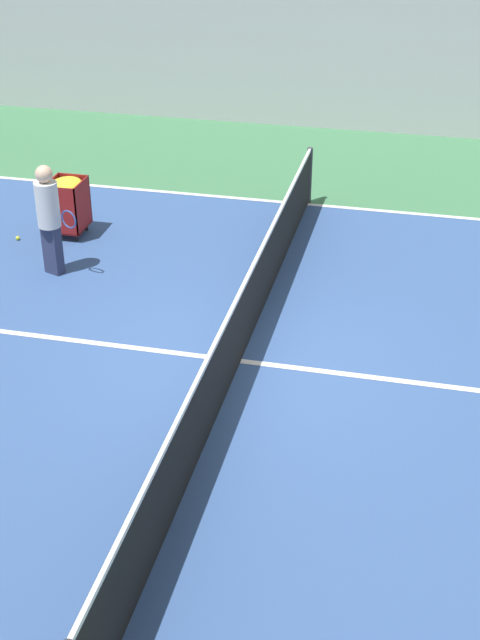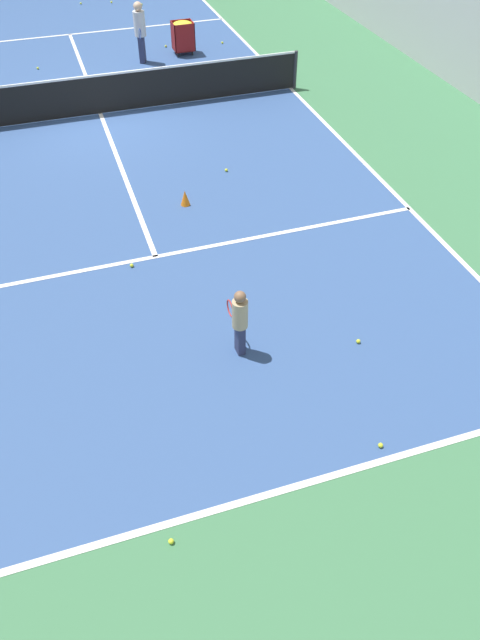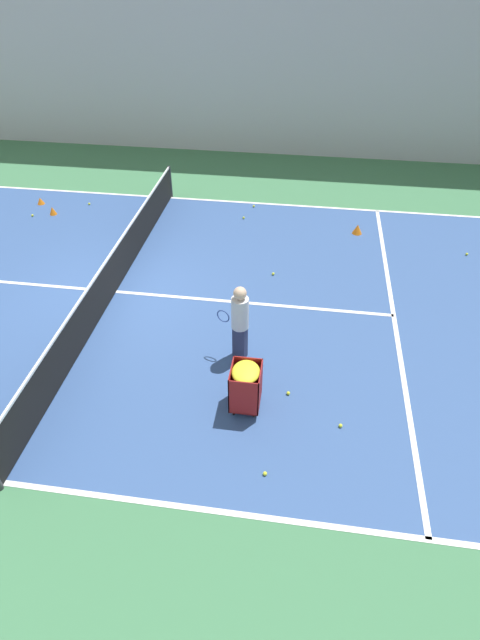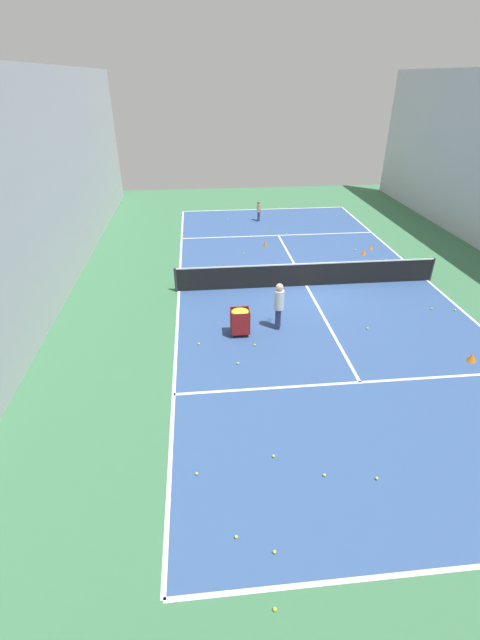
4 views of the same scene
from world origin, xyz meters
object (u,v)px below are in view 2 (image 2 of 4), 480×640
tennis_net (97,94)px  ball_cart (183,31)px  player_near_baseline (240,318)px  coach_at_net (140,28)px

tennis_net → ball_cart: size_ratio=11.36×
tennis_net → player_near_baseline: size_ratio=9.11×
coach_at_net → ball_cart: bearing=122.9°
player_near_baseline → ball_cart: player_near_baseline is taller
tennis_net → player_near_baseline: player_near_baseline is taller
player_near_baseline → coach_at_net: bearing=-6.8°
tennis_net → ball_cart: (3.17, 3.60, 0.15)m
tennis_net → coach_at_net: (1.82, 3.30, 0.45)m
coach_at_net → ball_cart: 1.42m
tennis_net → player_near_baseline: 9.44m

